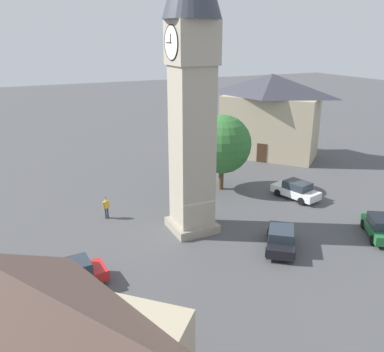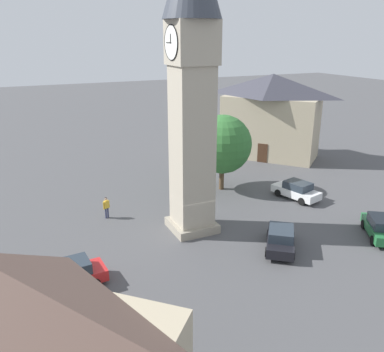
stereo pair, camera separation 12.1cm
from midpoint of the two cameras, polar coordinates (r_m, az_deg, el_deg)
name	(u,v)px [view 1 (the left image)]	position (r m, az deg, el deg)	size (l,w,h in m)	color
ground_plane	(192,229)	(29.48, -0.12, -7.46)	(200.00, 200.00, 0.00)	#4C4C4F
clock_tower	(192,58)	(26.39, -0.14, 16.39)	(3.71, 3.71, 20.41)	gray
car_blue_kerb	(381,227)	(30.89, 25.05, -6.53)	(4.38, 3.67, 1.53)	#236B38
car_silver_kerb	(281,238)	(27.17, 12.31, -8.58)	(4.30, 3.85, 1.53)	black
car_red_corner	(69,276)	(23.81, -17.13, -13.31)	(2.04, 4.24, 1.53)	red
car_white_side	(296,190)	(35.62, 14.38, -1.92)	(4.42, 2.67, 1.53)	white
pedestrian	(106,206)	(31.41, -12.15, -4.15)	(0.33, 0.53, 1.69)	#2D3351
tree	(222,144)	(35.68, 4.16, 4.49)	(5.19, 5.19, 6.81)	brown
building_terrace_right	(270,115)	(46.78, 10.91, 8.41)	(11.92, 11.24, 9.35)	tan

